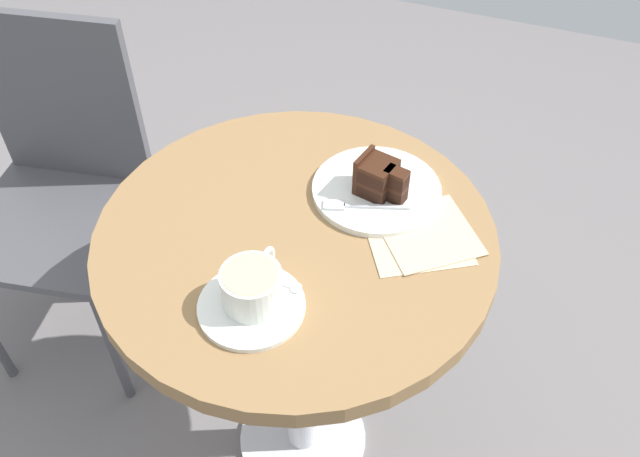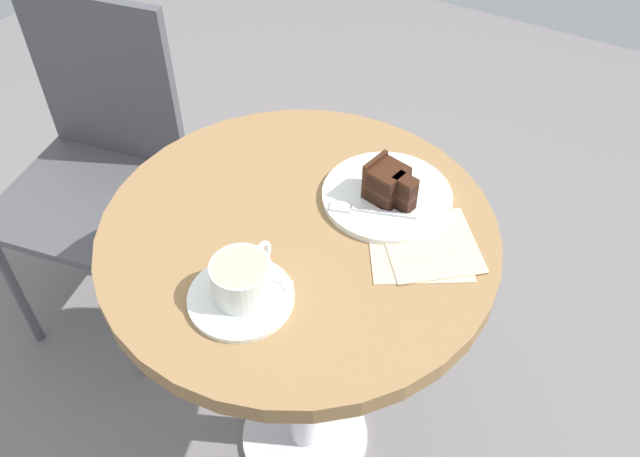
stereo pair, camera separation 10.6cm
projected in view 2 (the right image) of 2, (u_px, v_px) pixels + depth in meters
name	position (u px, v px, depth m)	size (l,w,h in m)	color
ground_plane	(305.00, 438.00, 1.64)	(4.40, 4.40, 0.01)	slate
cafe_table	(300.00, 279.00, 1.21)	(0.67, 0.67, 0.72)	olive
saucer	(243.00, 299.00, 1.01)	(0.16, 0.16, 0.01)	silver
coffee_cup	(242.00, 278.00, 0.99)	(0.12, 0.09, 0.06)	silver
teaspoon	(272.00, 278.00, 1.03)	(0.02, 0.10, 0.00)	silver
cake_plate	(387.00, 196.00, 1.16)	(0.22, 0.22, 0.01)	silver
cake_slice	(389.00, 184.00, 1.13)	(0.07, 0.09, 0.07)	black
fork	(362.00, 210.00, 1.13)	(0.06, 0.14, 0.00)	silver
napkin	(424.00, 245.00, 1.09)	(0.22, 0.23, 0.00)	beige
cafe_chair	(98.00, 151.00, 1.60)	(0.44, 0.44, 0.85)	#4C4C51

